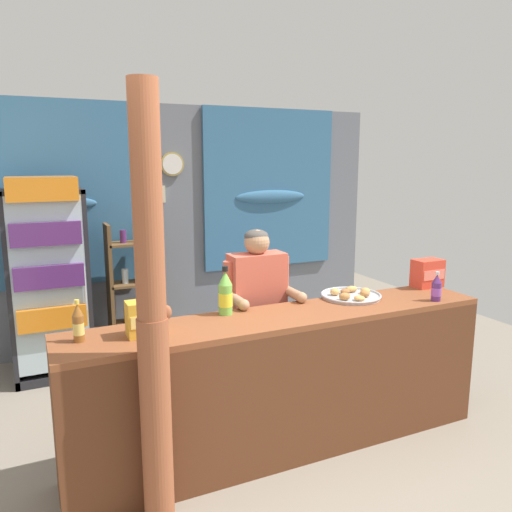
{
  "coord_description": "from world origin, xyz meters",
  "views": [
    {
      "loc": [
        -1.39,
        -2.32,
        2.0
      ],
      "look_at": [
        0.15,
        1.03,
        1.29
      ],
      "focal_mm": 35.2,
      "sensor_mm": 36.0,
      "label": 1
    }
  ],
  "objects_px": {
    "stall_counter": "(293,374)",
    "timber_post": "(152,327)",
    "shopkeeper": "(257,301)",
    "soda_bottle_iced_tea": "(78,324)",
    "drink_fridge": "(48,270)",
    "bottle_shelf_rack": "(132,287)",
    "pastry_tray": "(351,295)",
    "soda_bottle_lime_soda": "(225,294)",
    "snack_box_crackers": "(427,273)",
    "soda_bottle_grape_soda": "(436,288)",
    "snack_box_choco_powder": "(144,318)",
    "plastic_lawn_chair": "(263,308)"
  },
  "relations": [
    {
      "from": "stall_counter",
      "to": "timber_post",
      "type": "relative_size",
      "value": 1.25
    },
    {
      "from": "timber_post",
      "to": "snack_box_choco_powder",
      "type": "height_order",
      "value": "timber_post"
    },
    {
      "from": "bottle_shelf_rack",
      "to": "timber_post",
      "type": "bearing_deg",
      "value": -98.47
    },
    {
      "from": "stall_counter",
      "to": "plastic_lawn_chair",
      "type": "distance_m",
      "value": 1.87
    },
    {
      "from": "drink_fridge",
      "to": "snack_box_choco_powder",
      "type": "bearing_deg",
      "value": -77.6
    },
    {
      "from": "bottle_shelf_rack",
      "to": "soda_bottle_grape_soda",
      "type": "distance_m",
      "value": 2.96
    },
    {
      "from": "stall_counter",
      "to": "soda_bottle_iced_tea",
      "type": "bearing_deg",
      "value": 173.37
    },
    {
      "from": "drink_fridge",
      "to": "snack_box_crackers",
      "type": "distance_m",
      "value": 3.33
    },
    {
      "from": "stall_counter",
      "to": "snack_box_crackers",
      "type": "relative_size",
      "value": 12.57
    },
    {
      "from": "shopkeeper",
      "to": "soda_bottle_grape_soda",
      "type": "xyz_separation_m",
      "value": [
        1.16,
        -0.64,
        0.12
      ]
    },
    {
      "from": "stall_counter",
      "to": "timber_post",
      "type": "height_order",
      "value": "timber_post"
    },
    {
      "from": "shopkeeper",
      "to": "soda_bottle_iced_tea",
      "type": "distance_m",
      "value": 1.39
    },
    {
      "from": "soda_bottle_lime_soda",
      "to": "pastry_tray",
      "type": "bearing_deg",
      "value": -0.85
    },
    {
      "from": "plastic_lawn_chair",
      "to": "snack_box_choco_powder",
      "type": "xyz_separation_m",
      "value": [
        -1.57,
        -1.66,
        0.59
      ]
    },
    {
      "from": "soda_bottle_lime_soda",
      "to": "pastry_tray",
      "type": "relative_size",
      "value": 0.73
    },
    {
      "from": "stall_counter",
      "to": "bottle_shelf_rack",
      "type": "relative_size",
      "value": 2.16
    },
    {
      "from": "stall_counter",
      "to": "bottle_shelf_rack",
      "type": "height_order",
      "value": "bottle_shelf_rack"
    },
    {
      "from": "soda_bottle_iced_tea",
      "to": "snack_box_crackers",
      "type": "height_order",
      "value": "soda_bottle_iced_tea"
    },
    {
      "from": "soda_bottle_grape_soda",
      "to": "snack_box_choco_powder",
      "type": "relative_size",
      "value": 1.04
    },
    {
      "from": "drink_fridge",
      "to": "stall_counter",
      "type": "bearing_deg",
      "value": -56.38
    },
    {
      "from": "timber_post",
      "to": "pastry_tray",
      "type": "xyz_separation_m",
      "value": [
        1.63,
        0.53,
        -0.15
      ]
    },
    {
      "from": "plastic_lawn_chair",
      "to": "snack_box_choco_powder",
      "type": "distance_m",
      "value": 2.36
    },
    {
      "from": "snack_box_choco_powder",
      "to": "drink_fridge",
      "type": "bearing_deg",
      "value": 102.4
    },
    {
      "from": "shopkeeper",
      "to": "snack_box_choco_powder",
      "type": "xyz_separation_m",
      "value": [
        -0.96,
        -0.48,
        0.14
      ]
    },
    {
      "from": "soda_bottle_grape_soda",
      "to": "snack_box_choco_powder",
      "type": "distance_m",
      "value": 2.12
    },
    {
      "from": "stall_counter",
      "to": "pastry_tray",
      "type": "bearing_deg",
      "value": 22.82
    },
    {
      "from": "timber_post",
      "to": "pastry_tray",
      "type": "distance_m",
      "value": 1.72
    },
    {
      "from": "stall_counter",
      "to": "soda_bottle_grape_soda",
      "type": "relative_size",
      "value": 13.62
    },
    {
      "from": "drink_fridge",
      "to": "snack_box_crackers",
      "type": "bearing_deg",
      "value": -32.89
    },
    {
      "from": "soda_bottle_lime_soda",
      "to": "snack_box_crackers",
      "type": "xyz_separation_m",
      "value": [
        1.77,
        0.0,
        -0.03
      ]
    },
    {
      "from": "bottle_shelf_rack",
      "to": "soda_bottle_iced_tea",
      "type": "height_order",
      "value": "bottle_shelf_rack"
    },
    {
      "from": "shopkeeper",
      "to": "snack_box_choco_powder",
      "type": "bearing_deg",
      "value": -153.49
    },
    {
      "from": "drink_fridge",
      "to": "soda_bottle_grape_soda",
      "type": "relative_size",
      "value": 8.48
    },
    {
      "from": "stall_counter",
      "to": "bottle_shelf_rack",
      "type": "bearing_deg",
      "value": 104.84
    },
    {
      "from": "snack_box_crackers",
      "to": "drink_fridge",
      "type": "bearing_deg",
      "value": 147.11
    },
    {
      "from": "bottle_shelf_rack",
      "to": "pastry_tray",
      "type": "height_order",
      "value": "bottle_shelf_rack"
    },
    {
      "from": "pastry_tray",
      "to": "soda_bottle_lime_soda",
      "type": "bearing_deg",
      "value": 179.15
    },
    {
      "from": "plastic_lawn_chair",
      "to": "snack_box_crackers",
      "type": "distance_m",
      "value": 1.77
    },
    {
      "from": "timber_post",
      "to": "plastic_lawn_chair",
      "type": "relative_size",
      "value": 2.77
    },
    {
      "from": "timber_post",
      "to": "soda_bottle_grape_soda",
      "type": "distance_m",
      "value": 2.16
    },
    {
      "from": "bottle_shelf_rack",
      "to": "snack_box_choco_powder",
      "type": "bearing_deg",
      "value": -99.01
    },
    {
      "from": "snack_box_crackers",
      "to": "soda_bottle_iced_tea",
      "type": "bearing_deg",
      "value": -177.14
    },
    {
      "from": "stall_counter",
      "to": "drink_fridge",
      "type": "bearing_deg",
      "value": 123.62
    },
    {
      "from": "stall_counter",
      "to": "soda_bottle_grape_soda",
      "type": "bearing_deg",
      "value": -2.92
    },
    {
      "from": "soda_bottle_iced_tea",
      "to": "shopkeeper",
      "type": "bearing_deg",
      "value": 17.79
    },
    {
      "from": "timber_post",
      "to": "drink_fridge",
      "type": "relative_size",
      "value": 1.29
    },
    {
      "from": "stall_counter",
      "to": "snack_box_crackers",
      "type": "height_order",
      "value": "snack_box_crackers"
    },
    {
      "from": "shopkeeper",
      "to": "drink_fridge",
      "type": "bearing_deg",
      "value": 132.62
    },
    {
      "from": "soda_bottle_grape_soda",
      "to": "pastry_tray",
      "type": "xyz_separation_m",
      "value": [
        -0.52,
        0.33,
        -0.07
      ]
    },
    {
      "from": "bottle_shelf_rack",
      "to": "snack_box_crackers",
      "type": "height_order",
      "value": "bottle_shelf_rack"
    }
  ]
}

